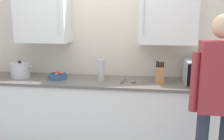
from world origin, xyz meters
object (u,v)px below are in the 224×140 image
(fruit_bowl, at_px, (58,76))
(person_figure, at_px, (217,97))
(stock_pot, at_px, (20,70))
(thermos_flask, at_px, (101,70))
(wooden_spoon, at_px, (129,81))
(microwave_oven, at_px, (204,72))
(knife_block, at_px, (159,75))

(fruit_bowl, relative_size, person_figure, 0.14)
(stock_pot, distance_m, thermos_flask, 1.11)
(stock_pot, height_order, wooden_spoon, stock_pot)
(microwave_oven, distance_m, wooden_spoon, 0.92)
(fruit_bowl, xyz_separation_m, knife_block, (1.32, -0.03, 0.06))
(knife_block, height_order, thermos_flask, knife_block)
(microwave_oven, relative_size, fruit_bowl, 2.05)
(microwave_oven, distance_m, stock_pot, 2.38)
(fruit_bowl, height_order, wooden_spoon, fruit_bowl)
(knife_block, bearing_deg, microwave_oven, 7.49)
(microwave_oven, relative_size, thermos_flask, 1.88)
(microwave_oven, xyz_separation_m, person_figure, (-0.09, -0.85, -0.03))
(stock_pot, relative_size, thermos_flask, 1.32)
(stock_pot, relative_size, wooden_spoon, 1.70)
(wooden_spoon, bearing_deg, stock_pot, 178.49)
(wooden_spoon, bearing_deg, thermos_flask, 172.79)
(microwave_oven, bearing_deg, stock_pot, -179.04)
(wooden_spoon, distance_m, knife_block, 0.39)
(thermos_flask, relative_size, person_figure, 0.15)
(thermos_flask, bearing_deg, knife_block, -2.94)
(stock_pot, xyz_separation_m, wooden_spoon, (1.47, -0.04, -0.09))
(stock_pot, height_order, fruit_bowl, stock_pot)
(stock_pot, xyz_separation_m, knife_block, (1.85, -0.03, 0.00))
(wooden_spoon, relative_size, person_figure, 0.12)
(knife_block, xyz_separation_m, thermos_flask, (-0.74, 0.04, 0.03))
(person_figure, bearing_deg, wooden_spoon, 136.73)
(thermos_flask, bearing_deg, person_figure, -34.64)
(fruit_bowl, relative_size, thermos_flask, 0.91)
(stock_pot, height_order, thermos_flask, thermos_flask)
(stock_pot, xyz_separation_m, person_figure, (2.29, -0.81, 0.00))
(person_figure, bearing_deg, knife_block, 119.74)
(microwave_oven, distance_m, knife_block, 0.54)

